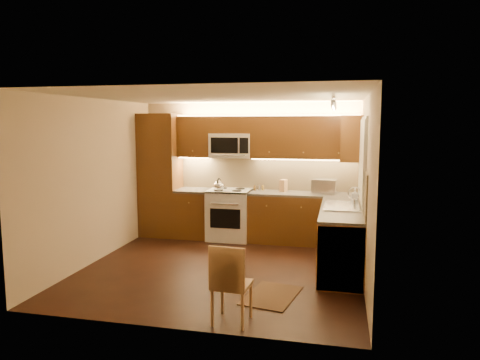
% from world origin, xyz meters
% --- Properties ---
extents(floor, '(4.00, 4.00, 0.01)m').
position_xyz_m(floor, '(0.00, 0.00, 0.00)').
color(floor, black).
rests_on(floor, ground).
extents(ceiling, '(4.00, 4.00, 0.01)m').
position_xyz_m(ceiling, '(0.00, 0.00, 2.50)').
color(ceiling, beige).
rests_on(ceiling, ground).
extents(wall_back, '(4.00, 0.01, 2.50)m').
position_xyz_m(wall_back, '(0.00, 2.00, 1.25)').
color(wall_back, '#C2AD8E').
rests_on(wall_back, ground).
extents(wall_front, '(4.00, 0.01, 2.50)m').
position_xyz_m(wall_front, '(0.00, -2.00, 1.25)').
color(wall_front, '#C2AD8E').
rests_on(wall_front, ground).
extents(wall_left, '(0.01, 4.00, 2.50)m').
position_xyz_m(wall_left, '(-2.00, 0.00, 1.25)').
color(wall_left, '#C2AD8E').
rests_on(wall_left, ground).
extents(wall_right, '(0.01, 4.00, 2.50)m').
position_xyz_m(wall_right, '(2.00, 0.00, 1.25)').
color(wall_right, '#C2AD8E').
rests_on(wall_right, ground).
extents(pantry, '(0.70, 0.60, 2.30)m').
position_xyz_m(pantry, '(-1.65, 1.70, 1.15)').
color(pantry, '#4E2B10').
rests_on(pantry, floor).
extents(base_cab_back_left, '(0.62, 0.60, 0.86)m').
position_xyz_m(base_cab_back_left, '(-0.99, 1.70, 0.43)').
color(base_cab_back_left, '#4E2B10').
rests_on(base_cab_back_left, floor).
extents(counter_back_left, '(0.62, 0.60, 0.04)m').
position_xyz_m(counter_back_left, '(-0.99, 1.70, 0.88)').
color(counter_back_left, '#3B3836').
rests_on(counter_back_left, base_cab_back_left).
extents(base_cab_back_right, '(1.92, 0.60, 0.86)m').
position_xyz_m(base_cab_back_right, '(1.04, 1.70, 0.43)').
color(base_cab_back_right, '#4E2B10').
rests_on(base_cab_back_right, floor).
extents(counter_back_right, '(1.92, 0.60, 0.04)m').
position_xyz_m(counter_back_right, '(1.04, 1.70, 0.88)').
color(counter_back_right, '#3B3836').
rests_on(counter_back_right, base_cab_back_right).
extents(base_cab_right, '(0.60, 2.00, 0.86)m').
position_xyz_m(base_cab_right, '(1.70, 0.40, 0.43)').
color(base_cab_right, '#4E2B10').
rests_on(base_cab_right, floor).
extents(counter_right, '(0.60, 2.00, 0.04)m').
position_xyz_m(counter_right, '(1.70, 0.40, 0.88)').
color(counter_right, '#3B3836').
rests_on(counter_right, base_cab_right).
extents(dishwasher, '(0.58, 0.60, 0.84)m').
position_xyz_m(dishwasher, '(1.70, -0.30, 0.43)').
color(dishwasher, silver).
rests_on(dishwasher, floor).
extents(backsplash_back, '(3.30, 0.02, 0.60)m').
position_xyz_m(backsplash_back, '(0.35, 1.99, 1.20)').
color(backsplash_back, tan).
rests_on(backsplash_back, wall_back).
extents(backsplash_right, '(0.02, 2.00, 0.60)m').
position_xyz_m(backsplash_right, '(1.99, 0.40, 1.20)').
color(backsplash_right, tan).
rests_on(backsplash_right, wall_right).
extents(upper_cab_back_left, '(0.62, 0.35, 0.75)m').
position_xyz_m(upper_cab_back_left, '(-0.99, 1.82, 1.88)').
color(upper_cab_back_left, '#4E2B10').
rests_on(upper_cab_back_left, wall_back).
extents(upper_cab_back_right, '(1.92, 0.35, 0.75)m').
position_xyz_m(upper_cab_back_right, '(1.04, 1.82, 1.88)').
color(upper_cab_back_right, '#4E2B10').
rests_on(upper_cab_back_right, wall_back).
extents(upper_cab_bridge, '(0.76, 0.35, 0.31)m').
position_xyz_m(upper_cab_bridge, '(-0.30, 1.82, 2.09)').
color(upper_cab_bridge, '#4E2B10').
rests_on(upper_cab_bridge, wall_back).
extents(upper_cab_right_corner, '(0.35, 0.50, 0.75)m').
position_xyz_m(upper_cab_right_corner, '(1.82, 1.40, 1.88)').
color(upper_cab_right_corner, '#4E2B10').
rests_on(upper_cab_right_corner, wall_right).
extents(stove, '(0.76, 0.65, 0.92)m').
position_xyz_m(stove, '(-0.30, 1.68, 0.46)').
color(stove, silver).
rests_on(stove, floor).
extents(microwave, '(0.76, 0.38, 0.44)m').
position_xyz_m(microwave, '(-0.30, 1.81, 1.72)').
color(microwave, silver).
rests_on(microwave, wall_back).
extents(window_frame, '(0.03, 1.44, 1.24)m').
position_xyz_m(window_frame, '(1.99, 0.55, 1.60)').
color(window_frame, silver).
rests_on(window_frame, wall_right).
extents(window_blinds, '(0.02, 1.36, 1.16)m').
position_xyz_m(window_blinds, '(1.97, 0.55, 1.60)').
color(window_blinds, silver).
rests_on(window_blinds, wall_right).
extents(sink, '(0.52, 0.86, 0.15)m').
position_xyz_m(sink, '(1.70, 0.55, 0.98)').
color(sink, silver).
rests_on(sink, counter_right).
extents(faucet, '(0.20, 0.04, 0.30)m').
position_xyz_m(faucet, '(1.88, 0.55, 1.05)').
color(faucet, silver).
rests_on(faucet, counter_right).
extents(track_light_bar, '(0.04, 1.20, 0.03)m').
position_xyz_m(track_light_bar, '(1.55, 0.40, 2.46)').
color(track_light_bar, silver).
rests_on(track_light_bar, ceiling).
extents(kettle, '(0.23, 0.23, 0.23)m').
position_xyz_m(kettle, '(-0.45, 1.49, 1.04)').
color(kettle, silver).
rests_on(kettle, stove).
extents(toaster_oven, '(0.46, 0.37, 0.25)m').
position_xyz_m(toaster_oven, '(1.41, 1.76, 1.03)').
color(toaster_oven, silver).
rests_on(toaster_oven, counter_back_right).
extents(knife_block, '(0.14, 0.18, 0.21)m').
position_xyz_m(knife_block, '(0.67, 1.81, 1.01)').
color(knife_block, '#9D7746').
rests_on(knife_block, counter_back_right).
extents(spice_jar_a, '(0.06, 0.06, 0.09)m').
position_xyz_m(spice_jar_a, '(0.14, 1.87, 0.94)').
color(spice_jar_a, silver).
rests_on(spice_jar_a, counter_back_right).
extents(spice_jar_b, '(0.05, 0.05, 0.09)m').
position_xyz_m(spice_jar_b, '(0.14, 1.82, 0.95)').
color(spice_jar_b, brown).
rests_on(spice_jar_b, counter_back_right).
extents(spice_jar_c, '(0.04, 0.04, 0.11)m').
position_xyz_m(spice_jar_c, '(0.22, 1.84, 0.95)').
color(spice_jar_c, silver).
rests_on(spice_jar_c, counter_back_right).
extents(spice_jar_d, '(0.06, 0.06, 0.09)m').
position_xyz_m(spice_jar_d, '(0.28, 1.87, 0.95)').
color(spice_jar_d, olive).
rests_on(spice_jar_d, counter_back_right).
extents(soap_bottle, '(0.11, 0.11, 0.21)m').
position_xyz_m(soap_bottle, '(1.90, 1.00, 1.00)').
color(soap_bottle, silver).
rests_on(soap_bottle, counter_right).
extents(rug, '(0.72, 0.94, 0.01)m').
position_xyz_m(rug, '(0.88, -0.90, 0.01)').
color(rug, black).
rests_on(rug, floor).
extents(dining_chair, '(0.41, 0.41, 0.87)m').
position_xyz_m(dining_chair, '(0.57, -1.70, 0.44)').
color(dining_chair, '#9D7746').
rests_on(dining_chair, floor).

